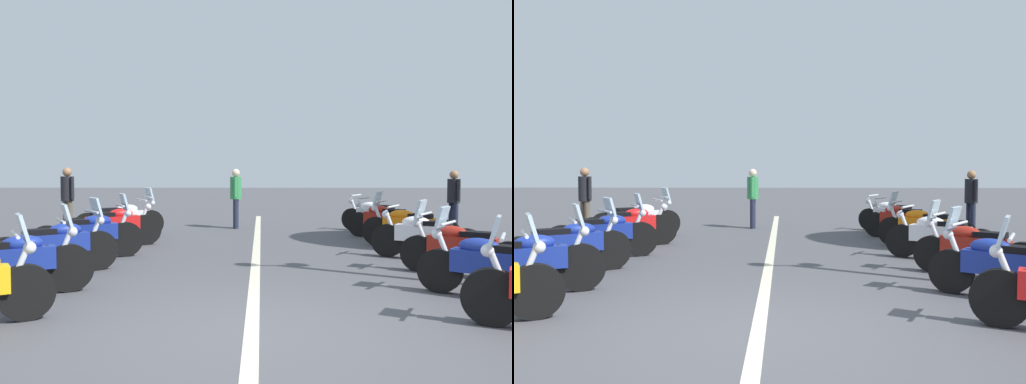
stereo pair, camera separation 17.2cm
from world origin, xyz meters
The scene contains 16 objects.
ground_plane centered at (0.00, 0.00, 0.00)m, with size 80.00×80.00×0.00m, color #4C4C51.
lane_centre_stripe centered at (4.54, 0.00, 0.00)m, with size 17.92×0.16×0.01m, color beige.
motorcycle_left_row_1 centered at (1.54, 3.21, 0.47)m, with size 1.20×2.00×1.22m.
motorcycle_left_row_2 centered at (3.09, 3.19, 0.47)m, with size 1.35×1.76×1.22m.
motorcycle_left_row_3 centered at (4.56, 3.13, 0.48)m, with size 1.12×1.92×1.22m.
motorcycle_left_row_4 centered at (6.09, 3.08, 0.47)m, with size 1.25×1.92×1.02m.
motorcycle_left_row_5 centered at (7.51, 3.29, 0.47)m, with size 1.32×1.93×1.22m.
motorcycle_right_row_1 centered at (1.52, -3.09, 0.46)m, with size 1.27×1.69×1.19m.
motorcycle_right_row_2 centered at (3.06, -3.26, 0.46)m, with size 1.19×1.73×1.19m.
motorcycle_right_row_3 centered at (4.51, -3.13, 0.46)m, with size 1.22×1.83×1.00m.
motorcycle_right_row_4 centered at (6.10, -3.26, 0.46)m, with size 1.21×1.88×1.20m.
motorcycle_right_row_5 centered at (7.55, -3.08, 0.45)m, with size 1.30×1.66×0.99m.
motorcycle_right_row_6 centered at (8.96, -3.16, 0.44)m, with size 1.22×1.73×0.98m.
bystander_0 centered at (8.40, 4.90, 1.01)m, with size 0.35×0.44×1.72m.
bystander_2 centered at (9.71, 0.62, 0.98)m, with size 0.53×0.32×1.68m.
bystander_3 centered at (8.33, -5.01, 0.96)m, with size 0.52×0.32×1.64m.
Camera 1 is at (-5.52, -0.10, 1.72)m, focal length 38.08 mm.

